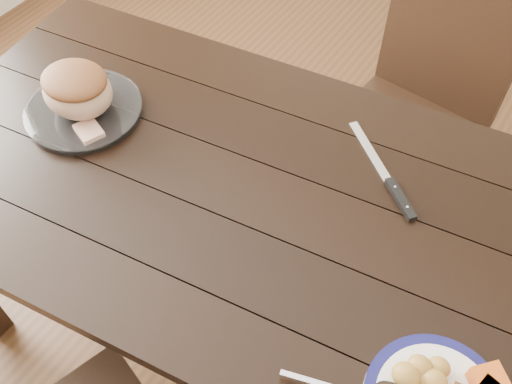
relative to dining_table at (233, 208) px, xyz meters
The scene contains 8 objects.
ground 0.66m from the dining_table, ahead, with size 4.00×4.00×0.00m, color #472B16.
dining_table is the anchor object (origin of this frame).
chair_far 0.78m from the dining_table, 74.55° to the left, with size 0.46×0.46×0.93m.
serving_platter 0.46m from the dining_table, behind, with size 0.29×0.29×0.02m, color white.
roasted_potatoes 0.60m from the dining_table, 19.15° to the right, with size 0.10×0.09×0.04m.
roast_joint 0.48m from the dining_table, behind, with size 0.18×0.16×0.12m, color tan.
cut_slice 0.40m from the dining_table, 168.95° to the right, with size 0.07×0.06×0.02m, color tan.
carving_knife 0.38m from the dining_table, 31.87° to the left, with size 0.26×0.21×0.01m.
Camera 1 is at (0.50, -0.65, 1.79)m, focal length 40.00 mm.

